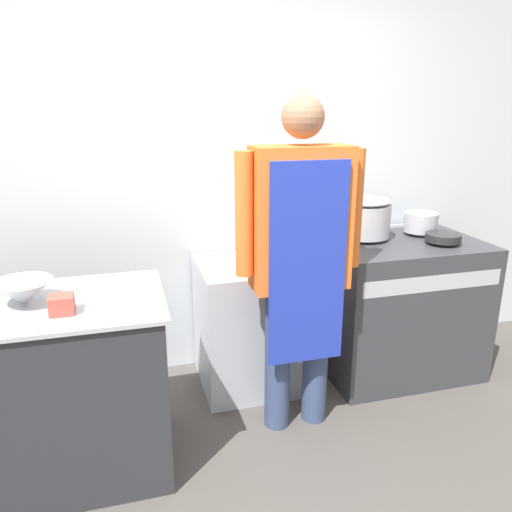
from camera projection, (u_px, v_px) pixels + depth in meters
name	position (u px, v px, depth m)	size (l,w,h in m)	color
wall_back	(218.00, 169.00, 3.20)	(8.00, 0.05, 2.70)	silver
prep_counter	(45.00, 391.00, 2.37)	(1.16, 0.69, 0.89)	#2D2D33
stove	(398.00, 306.00, 3.35)	(1.00, 0.72, 0.92)	#38383D
fridge_unit	(245.00, 325.00, 3.17)	(0.57, 0.61, 0.81)	silver
person_cook	(300.00, 249.00, 2.57)	(0.68, 0.24, 1.80)	#38476B
mixing_bowl	(23.00, 293.00, 2.22)	(0.27, 0.27, 0.11)	#B2B5BC
plastic_tub	(62.00, 304.00, 2.13)	(0.10, 0.10, 0.08)	#B24C3F
stock_pot	(364.00, 216.00, 3.23)	(0.34, 0.34, 0.26)	#B2B5BC
saute_pan	(443.00, 237.00, 3.14)	(0.22, 0.22, 0.05)	#262628
sauce_pot	(421.00, 222.00, 3.36)	(0.22, 0.22, 0.13)	#B2B5BC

